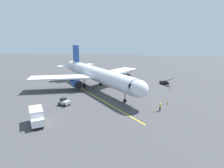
{
  "coord_description": "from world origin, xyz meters",
  "views": [
    {
      "loc": [
        -8.77,
        52.66,
        13.82
      ],
      "look_at": [
        -3.24,
        7.92,
        3.0
      ],
      "focal_mm": 30.86,
      "sensor_mm": 36.0,
      "label": 1
    }
  ],
  "objects_px": {
    "airplane": "(96,74)",
    "tug_near_nose": "(64,102)",
    "ground_crew_marshaller": "(160,107)",
    "belt_loader_rear_apron": "(127,74)",
    "box_truck_starboard_side": "(37,116)",
    "safety_cone_nose_left": "(167,103)",
    "belt_loader_portside": "(164,82)",
    "safety_cone_nose_right": "(169,89)"
  },
  "relations": [
    {
      "from": "airplane",
      "to": "tug_near_nose",
      "type": "xyz_separation_m",
      "value": [
        4.08,
        14.28,
        -3.3
      ]
    },
    {
      "from": "box_truck_starboard_side",
      "to": "safety_cone_nose_left",
      "type": "distance_m",
      "value": 26.13
    },
    {
      "from": "box_truck_starboard_side",
      "to": "safety_cone_nose_right",
      "type": "xyz_separation_m",
      "value": [
        -24.95,
        -24.49,
        -1.11
      ]
    },
    {
      "from": "ground_crew_marshaller",
      "to": "belt_loader_rear_apron",
      "type": "distance_m",
      "value": 36.56
    },
    {
      "from": "safety_cone_nose_right",
      "to": "box_truck_starboard_side",
      "type": "bearing_deg",
      "value": 44.47
    },
    {
      "from": "safety_cone_nose_right",
      "to": "belt_loader_rear_apron",
      "type": "bearing_deg",
      "value": -57.88
    },
    {
      "from": "belt_loader_portside",
      "to": "box_truck_starboard_side",
      "type": "height_order",
      "value": "box_truck_starboard_side"
    },
    {
      "from": "ground_crew_marshaller",
      "to": "box_truck_starboard_side",
      "type": "bearing_deg",
      "value": 22.39
    },
    {
      "from": "ground_crew_marshaller",
      "to": "tug_near_nose",
      "type": "height_order",
      "value": "ground_crew_marshaller"
    },
    {
      "from": "safety_cone_nose_left",
      "to": "safety_cone_nose_right",
      "type": "relative_size",
      "value": 1.0
    },
    {
      "from": "airplane",
      "to": "ground_crew_marshaller",
      "type": "bearing_deg",
      "value": 135.6
    },
    {
      "from": "airplane",
      "to": "belt_loader_portside",
      "type": "height_order",
      "value": "airplane"
    },
    {
      "from": "airplane",
      "to": "belt_loader_rear_apron",
      "type": "relative_size",
      "value": 7.37
    },
    {
      "from": "airplane",
      "to": "tug_near_nose",
      "type": "relative_size",
      "value": 12.56
    },
    {
      "from": "airplane",
      "to": "safety_cone_nose_left",
      "type": "distance_m",
      "value": 21.15
    },
    {
      "from": "ground_crew_marshaller",
      "to": "box_truck_starboard_side",
      "type": "distance_m",
      "value": 22.41
    },
    {
      "from": "tug_near_nose",
      "to": "box_truck_starboard_side",
      "type": "relative_size",
      "value": 0.55
    },
    {
      "from": "airplane",
      "to": "tug_near_nose",
      "type": "distance_m",
      "value": 15.22
    },
    {
      "from": "tug_near_nose",
      "to": "box_truck_starboard_side",
      "type": "height_order",
      "value": "box_truck_starboard_side"
    },
    {
      "from": "tug_near_nose",
      "to": "belt_loader_portside",
      "type": "distance_m",
      "value": 32.12
    },
    {
      "from": "tug_near_nose",
      "to": "box_truck_starboard_side",
      "type": "xyz_separation_m",
      "value": [
        1.05,
        9.51,
        0.68
      ]
    },
    {
      "from": "tug_near_nose",
      "to": "belt_loader_rear_apron",
      "type": "bearing_deg",
      "value": -108.41
    },
    {
      "from": "safety_cone_nose_left",
      "to": "belt_loader_rear_apron",
      "type": "bearing_deg",
      "value": -72.03
    },
    {
      "from": "airplane",
      "to": "tug_near_nose",
      "type": "bearing_deg",
      "value": 74.04
    },
    {
      "from": "tug_near_nose",
      "to": "safety_cone_nose_left",
      "type": "distance_m",
      "value": 21.98
    },
    {
      "from": "safety_cone_nose_left",
      "to": "safety_cone_nose_right",
      "type": "height_order",
      "value": "same"
    },
    {
      "from": "tug_near_nose",
      "to": "safety_cone_nose_right",
      "type": "height_order",
      "value": "tug_near_nose"
    },
    {
      "from": "tug_near_nose",
      "to": "safety_cone_nose_left",
      "type": "bearing_deg",
      "value": -171.52
    },
    {
      "from": "belt_loader_portside",
      "to": "airplane",
      "type": "bearing_deg",
      "value": 20.97
    },
    {
      "from": "ground_crew_marshaller",
      "to": "safety_cone_nose_right",
      "type": "distance_m",
      "value": 16.52
    },
    {
      "from": "box_truck_starboard_side",
      "to": "belt_loader_portside",
      "type": "bearing_deg",
      "value": -128.26
    },
    {
      "from": "belt_loader_rear_apron",
      "to": "box_truck_starboard_side",
      "type": "bearing_deg",
      "value": 74.09
    },
    {
      "from": "airplane",
      "to": "ground_crew_marshaller",
      "type": "height_order",
      "value": "airplane"
    },
    {
      "from": "airplane",
      "to": "box_truck_starboard_side",
      "type": "distance_m",
      "value": 24.48
    },
    {
      "from": "box_truck_starboard_side",
      "to": "belt_loader_rear_apron",
      "type": "xyz_separation_m",
      "value": [
        -12.59,
        -44.18,
        -0.67
      ]
    },
    {
      "from": "airplane",
      "to": "safety_cone_nose_right",
      "type": "xyz_separation_m",
      "value": [
        -19.81,
        -0.7,
        -3.73
      ]
    },
    {
      "from": "box_truck_starboard_side",
      "to": "safety_cone_nose_left",
      "type": "height_order",
      "value": "box_truck_starboard_side"
    },
    {
      "from": "safety_cone_nose_left",
      "to": "box_truck_starboard_side",
      "type": "bearing_deg",
      "value": 29.23
    },
    {
      "from": "safety_cone_nose_left",
      "to": "belt_loader_portside",
      "type": "bearing_deg",
      "value": -95.81
    },
    {
      "from": "box_truck_starboard_side",
      "to": "belt_loader_rear_apron",
      "type": "distance_m",
      "value": 45.94
    },
    {
      "from": "airplane",
      "to": "safety_cone_nose_right",
      "type": "bearing_deg",
      "value": -177.98
    },
    {
      "from": "ground_crew_marshaller",
      "to": "belt_loader_portside",
      "type": "xyz_separation_m",
      "value": [
        -3.95,
        -22.74,
        -0.17
      ]
    }
  ]
}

